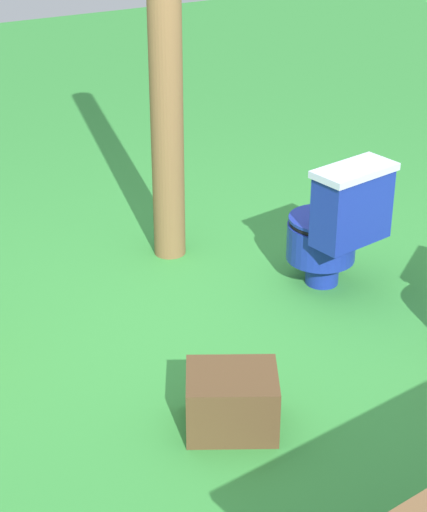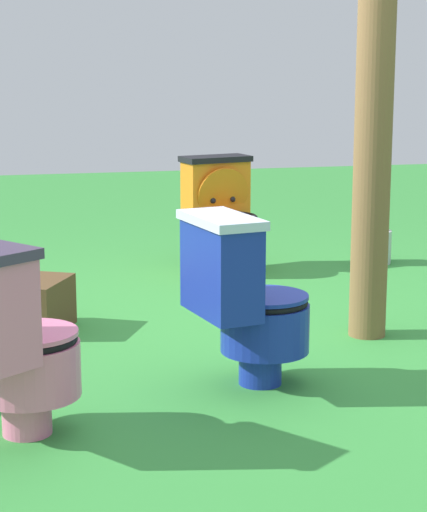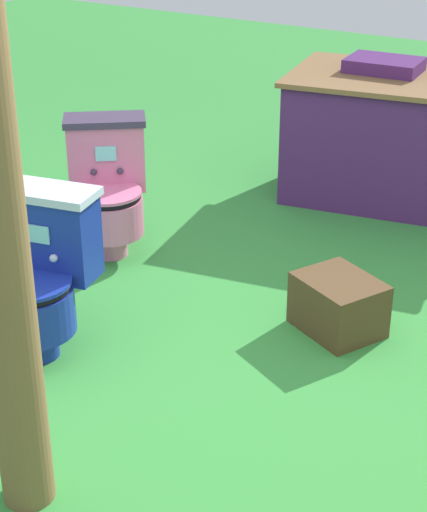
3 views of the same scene
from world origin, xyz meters
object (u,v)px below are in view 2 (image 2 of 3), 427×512
toilet_orange (223,213)px  small_crate (34,305)px  lemon_bucket (375,246)px  wooden_post (374,105)px  toilet_pink (8,340)px  toilet_blue (246,300)px

toilet_orange → small_crate: size_ratio=1.92×
small_crate → lemon_bucket: bearing=-64.0°
wooden_post → lemon_bucket: bearing=-23.8°
toilet_pink → lemon_bucket: toilet_pink is taller
toilet_orange → wooden_post: wooden_post is taller
wooden_post → small_crate: 1.93m
toilet_orange → lemon_bucket: bearing=165.9°
wooden_post → lemon_bucket: 2.01m
toilet_orange → toilet_blue: (-2.20, 0.45, -0.00)m
toilet_blue → lemon_bucket: (2.18, -1.48, -0.25)m
lemon_bucket → toilet_pink: bearing=136.1°
toilet_orange → lemon_bucket: (-0.02, -1.03, -0.26)m
lemon_bucket → toilet_blue: bearing=145.7°
toilet_blue → small_crate: toilet_blue is taller
small_crate → lemon_bucket: (1.12, -2.29, -0.01)m
small_crate → lemon_bucket: 2.55m
wooden_post → small_crate: (0.47, 1.59, -0.99)m
toilet_pink → toilet_orange: bearing=114.3°
toilet_blue → wooden_post: wooden_post is taller
toilet_pink → lemon_bucket: bearing=99.3°
toilet_blue → small_crate: size_ratio=1.92×
toilet_orange → small_crate: toilet_orange is taller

